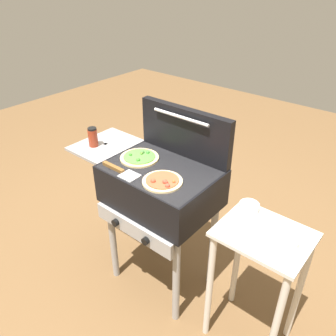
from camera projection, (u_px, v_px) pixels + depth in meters
The scene contains 10 objects.
ground_plane at pixel (163, 277), 2.41m from camera, with size 8.00×8.00×0.00m, color brown.
grill at pixel (159, 188), 2.03m from camera, with size 0.96×0.53×0.90m.
grill_lid_open at pixel (185, 132), 2.01m from camera, with size 0.63×0.08×0.30m.
pizza_pepperoni at pixel (162, 181), 1.81m from camera, with size 0.22×0.22×0.04m.
pizza_veggie at pixel (140, 157), 2.04m from camera, with size 0.23×0.23×0.03m.
sauce_jar at pixel (93, 137), 2.16m from camera, with size 0.06×0.06×0.13m.
spatula at pixel (120, 171), 1.91m from camera, with size 0.26×0.09×0.02m.
prep_table at pixel (258, 267), 1.76m from camera, with size 0.44×0.36×0.79m.
topping_bowl_near at pixel (249, 208), 1.78m from camera, with size 0.10×0.10×0.04m.
topping_bowl_far at pixel (288, 242), 1.56m from camera, with size 0.10×0.10×0.04m.
Camera 1 is at (1.10, -1.26, 1.90)m, focal length 36.41 mm.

